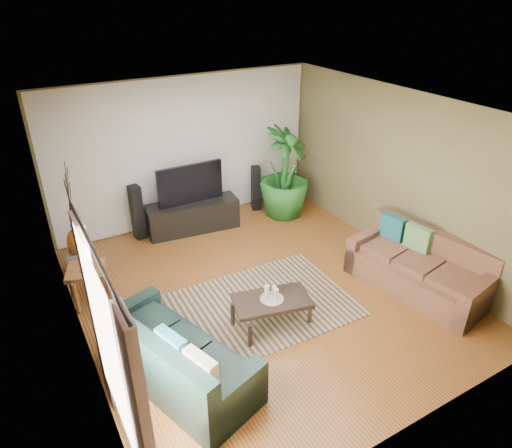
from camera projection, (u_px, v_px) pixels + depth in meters
floor at (263, 292)px, 6.79m from camera, size 5.50×5.50×0.00m
ceiling at (264, 111)px, 5.51m from camera, size 5.50×5.50×0.00m
wall_back at (186, 152)px, 8.25m from camera, size 5.00×0.00×5.00m
wall_front at (421, 330)px, 4.04m from camera, size 5.00×0.00×5.00m
wall_left at (70, 261)px, 5.05m from camera, size 0.00×5.50×5.50m
wall_right at (399, 176)px, 7.24m from camera, size 0.00×5.50×5.50m
backwall_panel at (186, 152)px, 8.24m from camera, size 4.90×0.00×4.90m
window_pane at (106, 345)px, 3.81m from camera, size 0.00×1.80×1.80m
curtain_near at (143, 430)px, 3.38m from camera, size 0.08×0.35×2.20m
curtain_far at (97, 316)px, 4.53m from camera, size 0.08×0.35×2.20m
curtain_rod at (94, 252)px, 3.41m from camera, size 0.03×1.90×0.03m
sofa_left at (176, 350)px, 5.12m from camera, size 1.44×2.17×0.85m
sofa_right at (419, 265)px, 6.66m from camera, size 1.25×2.13×0.85m
area_rug at (261, 305)px, 6.49m from camera, size 2.59×1.87×0.01m
coffee_table at (272, 311)px, 6.06m from camera, size 1.11×0.78×0.41m
candle_tray at (272, 299)px, 5.96m from camera, size 0.31×0.31×0.01m
candle_tall at (267, 292)px, 5.90m from camera, size 0.06×0.06×0.20m
candle_mid at (276, 294)px, 5.91m from camera, size 0.06×0.06×0.16m
candle_short at (274, 290)px, 6.00m from camera, size 0.06×0.06×0.13m
tv_stand at (193, 216)px, 8.35m from camera, size 1.70×0.70×0.55m
television at (190, 184)px, 8.06m from camera, size 1.21×0.07×0.72m
speaker_left at (137, 212)px, 7.98m from camera, size 0.20×0.22×1.00m
speaker_right at (256, 188)px, 9.03m from camera, size 0.21×0.22×0.90m
potted_plant at (285, 173)px, 8.63m from camera, size 1.35×1.35×1.73m
plant_pot at (284, 208)px, 8.98m from camera, size 0.32×0.32×0.25m
pedestal at (82, 261)px, 7.18m from camera, size 0.46×0.46×0.37m
vase at (78, 242)px, 7.02m from camera, size 0.34×0.34×0.47m
side_table at (89, 284)px, 6.49m from camera, size 0.64×0.64×0.54m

